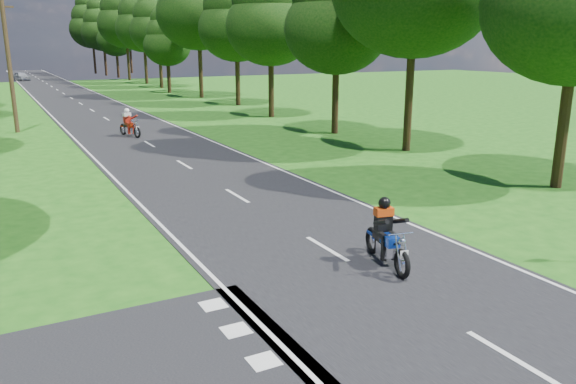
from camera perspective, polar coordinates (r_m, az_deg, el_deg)
ground at (r=13.29m, az=8.56°, el=-8.46°), size 160.00×160.00×0.00m
main_road at (r=60.42m, az=-21.14°, el=8.88°), size 7.00×140.00×0.02m
road_markings at (r=58.55m, az=-21.04°, el=8.74°), size 7.40×140.00×0.01m
treeline at (r=70.42m, az=-21.70°, el=16.28°), size 40.00×115.35×14.78m
telegraph_pole at (r=37.78m, az=-26.46°, el=11.56°), size 1.20×0.26×8.00m
rider_near_blue at (r=13.67m, az=10.05°, el=-4.06°), size 1.07×2.08×1.65m
rider_far_red at (r=33.86m, az=-15.81°, el=6.81°), size 1.16×2.05×1.62m
distant_car at (r=93.02m, az=-25.49°, el=10.59°), size 2.62×4.04×1.28m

